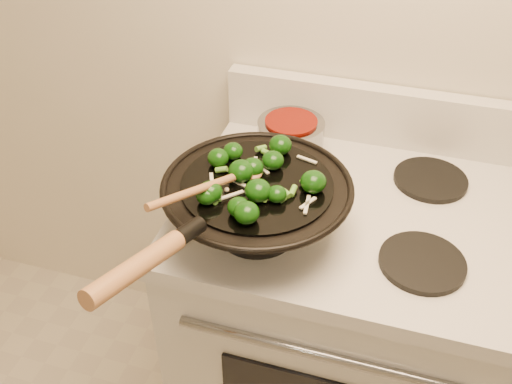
% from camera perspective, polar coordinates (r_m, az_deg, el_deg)
% --- Properties ---
extents(stove, '(0.78, 0.67, 1.08)m').
position_cam_1_polar(stove, '(1.68, 7.66, -13.12)').
color(stove, silver).
rests_on(stove, ground).
extents(wok, '(0.41, 0.66, 0.23)m').
position_cam_1_polar(wok, '(1.22, -0.03, -1.24)').
color(wok, black).
rests_on(wok, stove).
extents(stirfry, '(0.27, 0.29, 0.05)m').
position_cam_1_polar(stirfry, '(1.17, -0.35, 1.46)').
color(stirfry, '#0E3908').
rests_on(stirfry, wok).
extents(wooden_spoon, '(0.16, 0.28, 0.08)m').
position_cam_1_polar(wooden_spoon, '(1.15, -3.36, 1.12)').
color(wooden_spoon, '#A56D41').
rests_on(wooden_spoon, wok).
extents(saucepan, '(0.17, 0.27, 0.10)m').
position_cam_1_polar(saucepan, '(1.47, 3.44, 5.43)').
color(saucepan, gray).
rests_on(saucepan, stove).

